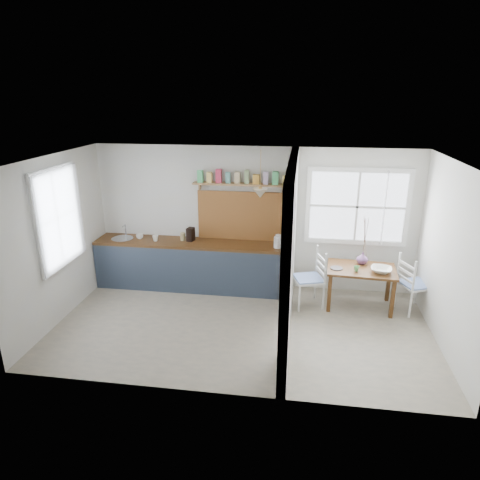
# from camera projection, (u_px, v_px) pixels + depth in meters

# --- Properties ---
(floor) EXTENTS (5.80, 3.20, 0.01)m
(floor) POSITION_uv_depth(u_px,v_px,m) (242.00, 326.00, 6.70)
(floor) COLOR gray
(floor) RESTS_ON ground
(ceiling) EXTENTS (5.80, 3.20, 0.01)m
(ceiling) POSITION_uv_depth(u_px,v_px,m) (242.00, 160.00, 5.85)
(ceiling) COLOR beige
(ceiling) RESTS_ON walls
(walls) EXTENTS (5.81, 3.21, 2.60)m
(walls) POSITION_uv_depth(u_px,v_px,m) (242.00, 249.00, 6.27)
(walls) COLOR beige
(walls) RESTS_ON floor
(partition) EXTENTS (0.12, 3.20, 2.60)m
(partition) POSITION_uv_depth(u_px,v_px,m) (290.00, 240.00, 6.18)
(partition) COLOR beige
(partition) RESTS_ON floor
(kitchen_window) EXTENTS (0.10, 1.16, 1.50)m
(kitchen_window) POSITION_uv_depth(u_px,v_px,m) (57.00, 218.00, 6.55)
(kitchen_window) COLOR white
(kitchen_window) RESTS_ON walls
(nook_window) EXTENTS (1.76, 0.10, 1.30)m
(nook_window) POSITION_uv_depth(u_px,v_px,m) (357.00, 207.00, 7.39)
(nook_window) COLOR white
(nook_window) RESTS_ON walls
(counter) EXTENTS (3.50, 0.60, 0.90)m
(counter) POSITION_uv_depth(u_px,v_px,m) (191.00, 264.00, 7.94)
(counter) COLOR #563615
(counter) RESTS_ON floor
(sink) EXTENTS (0.40, 0.40, 0.02)m
(sink) POSITION_uv_depth(u_px,v_px,m) (122.00, 239.00, 7.95)
(sink) COLOR #B2B6BE
(sink) RESTS_ON counter
(backsplash) EXTENTS (1.65, 0.03, 0.90)m
(backsplash) POSITION_uv_depth(u_px,v_px,m) (243.00, 216.00, 7.76)
(backsplash) COLOR #9B6331
(backsplash) RESTS_ON walls
(shelf) EXTENTS (1.75, 0.20, 0.21)m
(shelf) POSITION_uv_depth(u_px,v_px,m) (242.00, 181.00, 7.46)
(shelf) COLOR tan
(shelf) RESTS_ON walls
(pendant_lamp) EXTENTS (0.26, 0.26, 0.16)m
(pendant_lamp) POSITION_uv_depth(u_px,v_px,m) (260.00, 193.00, 7.14)
(pendant_lamp) COLOR beige
(pendant_lamp) RESTS_ON ceiling
(utensil_rail) EXTENTS (0.02, 0.50, 0.02)m
(utensil_rail) POSITION_uv_depth(u_px,v_px,m) (286.00, 223.00, 6.98)
(utensil_rail) COLOR #B2B6BE
(utensil_rail) RESTS_ON partition
(dining_table) EXTENTS (1.17, 0.82, 0.70)m
(dining_table) POSITION_uv_depth(u_px,v_px,m) (360.00, 287.00, 7.24)
(dining_table) COLOR #563615
(dining_table) RESTS_ON floor
(chair_left) EXTENTS (0.58, 0.58, 1.00)m
(chair_left) POSITION_uv_depth(u_px,v_px,m) (308.00, 278.00, 7.23)
(chair_left) COLOR silver
(chair_left) RESTS_ON floor
(chair_right) EXTENTS (0.59, 0.59, 0.99)m
(chair_right) POSITION_uv_depth(u_px,v_px,m) (415.00, 284.00, 7.03)
(chair_right) COLOR silver
(chair_right) RESTS_ON floor
(kettle) EXTENTS (0.22, 0.19, 0.24)m
(kettle) POSITION_uv_depth(u_px,v_px,m) (278.00, 241.00, 7.44)
(kettle) COLOR silver
(kettle) RESTS_ON counter
(mug_a) EXTENTS (0.13, 0.13, 0.10)m
(mug_a) POSITION_uv_depth(u_px,v_px,m) (155.00, 238.00, 7.80)
(mug_a) COLOR white
(mug_a) RESTS_ON counter
(mug_b) EXTENTS (0.16, 0.16, 0.10)m
(mug_b) POSITION_uv_depth(u_px,v_px,m) (140.00, 236.00, 7.92)
(mug_b) COLOR white
(mug_b) RESTS_ON counter
(knife_block) EXTENTS (0.14, 0.17, 0.25)m
(knife_block) POSITION_uv_depth(u_px,v_px,m) (191.00, 234.00, 7.79)
(knife_block) COLOR black
(knife_block) RESTS_ON counter
(jar) EXTENTS (0.10, 0.10, 0.15)m
(jar) POSITION_uv_depth(u_px,v_px,m) (183.00, 236.00, 7.83)
(jar) COLOR tan
(jar) RESTS_ON counter
(towel_magenta) EXTENTS (0.02, 0.03, 0.55)m
(towel_magenta) POSITION_uv_depth(u_px,v_px,m) (282.00, 287.00, 7.43)
(towel_magenta) COLOR #B92366
(towel_magenta) RESTS_ON counter
(towel_orange) EXTENTS (0.02, 0.03, 0.51)m
(towel_orange) POSITION_uv_depth(u_px,v_px,m) (282.00, 289.00, 7.40)
(towel_orange) COLOR orange
(towel_orange) RESTS_ON counter
(bowl) EXTENTS (0.39, 0.39, 0.08)m
(bowl) POSITION_uv_depth(u_px,v_px,m) (381.00, 270.00, 6.96)
(bowl) COLOR white
(bowl) RESTS_ON dining_table
(table_cup) EXTENTS (0.11, 0.11, 0.08)m
(table_cup) POSITION_uv_depth(u_px,v_px,m) (356.00, 269.00, 7.00)
(table_cup) COLOR #5CAA5F
(table_cup) RESTS_ON dining_table
(plate) EXTENTS (0.24, 0.24, 0.02)m
(plate) POSITION_uv_depth(u_px,v_px,m) (337.00, 268.00, 7.11)
(plate) COLOR #393535
(plate) RESTS_ON dining_table
(vase) EXTENTS (0.22, 0.22, 0.20)m
(vase) POSITION_uv_depth(u_px,v_px,m) (362.00, 258.00, 7.28)
(vase) COLOR #6A4173
(vase) RESTS_ON dining_table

